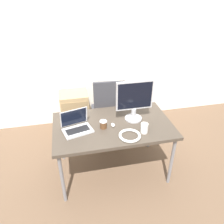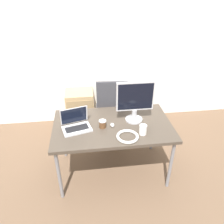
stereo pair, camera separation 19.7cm
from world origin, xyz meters
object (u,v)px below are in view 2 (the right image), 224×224
(cabinet_left, at_px, (80,109))
(laptop_center, at_px, (76,124))
(mouse, at_px, (112,125))
(coffee_cup_white, at_px, (143,130))
(cabinet_right, at_px, (135,106))
(monitor, at_px, (135,101))
(coffee_cup_brown, at_px, (103,124))
(cable_coil, at_px, (128,136))
(office_chair, at_px, (111,117))

(cabinet_left, height_order, laptop_center, laptop_center)
(mouse, relative_size, coffee_cup_white, 0.60)
(cabinet_right, xyz_separation_m, monitor, (-0.29, -1.11, 0.70))
(coffee_cup_brown, bearing_deg, laptop_center, 174.10)
(monitor, height_order, cable_coil, monitor)
(cable_coil, bearing_deg, cabinet_right, 73.35)
(cabinet_right, bearing_deg, cable_coil, -106.65)
(laptop_center, relative_size, monitor, 0.73)
(laptop_center, relative_size, cable_coil, 1.51)
(cabinet_left, distance_m, laptop_center, 1.28)
(cable_coil, bearing_deg, mouse, 119.45)
(office_chair, distance_m, coffee_cup_brown, 0.88)
(cable_coil, bearing_deg, office_chair, 93.33)
(coffee_cup_white, bearing_deg, cabinet_right, 79.94)
(monitor, bearing_deg, laptop_center, -173.79)
(office_chair, relative_size, monitor, 2.12)
(office_chair, bearing_deg, coffee_cup_brown, -104.69)
(monitor, bearing_deg, mouse, -160.92)
(cabinet_left, relative_size, coffee_cup_white, 5.68)
(mouse, bearing_deg, cable_coil, -60.55)
(coffee_cup_brown, bearing_deg, cabinet_left, 103.49)
(cabinet_right, height_order, cable_coil, cable_coil)
(monitor, bearing_deg, cabinet_right, 75.45)
(coffee_cup_white, bearing_deg, cabinet_left, 117.62)
(mouse, bearing_deg, cabinet_left, 108.81)
(office_chair, height_order, monitor, monitor)
(laptop_center, xyz_separation_m, mouse, (0.43, -0.02, -0.03))
(mouse, height_order, coffee_cup_white, coffee_cup_white)
(office_chair, xyz_separation_m, cable_coil, (0.06, -1.00, 0.36))
(monitor, relative_size, mouse, 7.29)
(coffee_cup_white, bearing_deg, office_chair, 104.35)
(office_chair, bearing_deg, mouse, -96.17)
(cabinet_left, relative_size, laptop_center, 1.77)
(monitor, height_order, coffee_cup_brown, monitor)
(office_chair, xyz_separation_m, cabinet_left, (-0.49, 0.46, -0.09))
(cabinet_left, relative_size, mouse, 9.39)
(cabinet_left, xyz_separation_m, cabinet_right, (0.99, 0.00, 0.00))
(cabinet_right, bearing_deg, coffee_cup_white, -100.06)
(laptop_center, xyz_separation_m, monitor, (0.72, 0.08, 0.22))
(cable_coil, bearing_deg, cabinet_left, 110.74)
(cabinet_right, bearing_deg, laptop_center, -130.34)
(laptop_center, distance_m, monitor, 0.76)
(laptop_center, distance_m, cable_coil, 0.63)
(laptop_center, bearing_deg, cabinet_left, 88.96)
(mouse, xyz_separation_m, coffee_cup_white, (0.33, -0.20, 0.04))
(coffee_cup_brown, relative_size, cable_coil, 0.38)
(cabinet_left, height_order, cable_coil, cable_coil)
(office_chair, bearing_deg, monitor, -72.53)
(office_chair, xyz_separation_m, laptop_center, (-0.51, -0.73, 0.39))
(cabinet_left, distance_m, cable_coil, 1.62)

